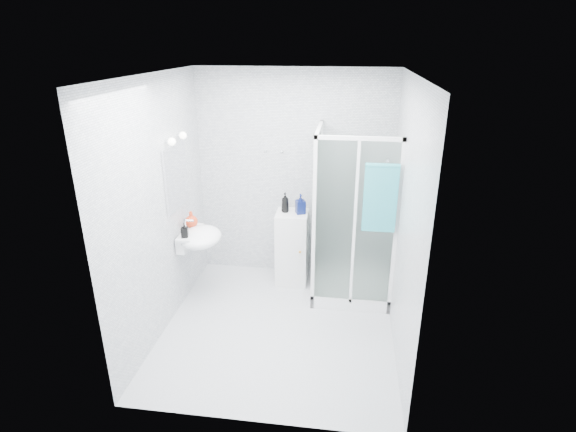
# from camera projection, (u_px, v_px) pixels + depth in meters

# --- Properties ---
(room) EXTENTS (2.40, 2.60, 2.60)m
(room) POSITION_uv_depth(u_px,v_px,m) (278.00, 214.00, 4.35)
(room) COLOR silver
(room) RESTS_ON ground
(shower_enclosure) EXTENTS (0.90, 0.95, 2.00)m
(shower_enclosure) POSITION_uv_depth(u_px,v_px,m) (345.00, 261.00, 5.29)
(shower_enclosure) COLOR white
(shower_enclosure) RESTS_ON ground
(wall_basin) EXTENTS (0.46, 0.56, 0.35)m
(wall_basin) POSITION_uv_depth(u_px,v_px,m) (199.00, 237.00, 5.08)
(wall_basin) COLOR white
(wall_basin) RESTS_ON ground
(mirror) EXTENTS (0.02, 0.60, 0.70)m
(mirror) POSITION_uv_depth(u_px,v_px,m) (176.00, 177.00, 4.85)
(mirror) COLOR white
(mirror) RESTS_ON room
(vanity_lights) EXTENTS (0.10, 0.40, 0.08)m
(vanity_lights) POSITION_uv_depth(u_px,v_px,m) (177.00, 138.00, 4.69)
(vanity_lights) COLOR silver
(vanity_lights) RESTS_ON room
(wall_hooks) EXTENTS (0.23, 0.06, 0.03)m
(wall_hooks) POSITION_uv_depth(u_px,v_px,m) (274.00, 151.00, 5.43)
(wall_hooks) COLOR silver
(wall_hooks) RESTS_ON room
(storage_cabinet) EXTENTS (0.39, 0.41, 0.93)m
(storage_cabinet) POSITION_uv_depth(u_px,v_px,m) (292.00, 248.00, 5.59)
(storage_cabinet) COLOR white
(storage_cabinet) RESTS_ON ground
(hand_towel) EXTENTS (0.34, 0.05, 0.72)m
(hand_towel) POSITION_uv_depth(u_px,v_px,m) (380.00, 197.00, 4.53)
(hand_towel) COLOR teal
(hand_towel) RESTS_ON shower_enclosure
(shampoo_bottle_a) EXTENTS (0.11, 0.11, 0.24)m
(shampoo_bottle_a) POSITION_uv_depth(u_px,v_px,m) (285.00, 202.00, 5.40)
(shampoo_bottle_a) COLOR black
(shampoo_bottle_a) RESTS_ON storage_cabinet
(shampoo_bottle_b) EXTENTS (0.14, 0.14, 0.24)m
(shampoo_bottle_b) POSITION_uv_depth(u_px,v_px,m) (300.00, 204.00, 5.36)
(shampoo_bottle_b) COLOR #0D174F
(shampoo_bottle_b) RESTS_ON storage_cabinet
(soap_dispenser_orange) EXTENTS (0.18, 0.18, 0.19)m
(soap_dispenser_orange) POSITION_uv_depth(u_px,v_px,m) (191.00, 219.00, 5.16)
(soap_dispenser_orange) COLOR red
(soap_dispenser_orange) RESTS_ON wall_basin
(soap_dispenser_black) EXTENTS (0.09, 0.09, 0.16)m
(soap_dispenser_black) POSITION_uv_depth(u_px,v_px,m) (185.00, 230.00, 4.89)
(soap_dispenser_black) COLOR black
(soap_dispenser_black) RESTS_ON wall_basin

